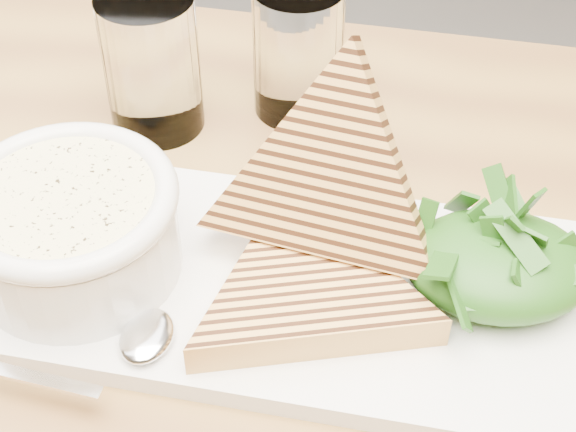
# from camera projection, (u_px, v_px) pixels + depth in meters

# --- Properties ---
(table_top) EXTENTS (1.25, 0.92, 0.04)m
(table_top) POSITION_uv_depth(u_px,v_px,m) (205.00, 384.00, 0.53)
(table_top) COLOR olive
(table_top) RESTS_ON ground
(platter) EXTENTS (0.41, 0.23, 0.01)m
(platter) POSITION_uv_depth(u_px,v_px,m) (286.00, 287.00, 0.55)
(platter) COLOR white
(platter) RESTS_ON table_top
(soup_bowl) EXTENTS (0.13, 0.13, 0.05)m
(soup_bowl) POSITION_uv_depth(u_px,v_px,m) (74.00, 237.00, 0.54)
(soup_bowl) COLOR white
(soup_bowl) RESTS_ON platter
(soup) EXTENTS (0.11, 0.11, 0.01)m
(soup) POSITION_uv_depth(u_px,v_px,m) (65.00, 200.00, 0.52)
(soup) COLOR beige
(soup) RESTS_ON soup_bowl
(bowl_rim) EXTENTS (0.13, 0.13, 0.01)m
(bowl_rim) POSITION_uv_depth(u_px,v_px,m) (64.00, 198.00, 0.52)
(bowl_rim) COLOR white
(bowl_rim) RESTS_ON soup_bowl
(sandwich_flat) EXTENTS (0.21, 0.21, 0.02)m
(sandwich_flat) POSITION_uv_depth(u_px,v_px,m) (307.00, 290.00, 0.53)
(sandwich_flat) COLOR gold
(sandwich_flat) RESTS_ON platter
(sandwich_lean) EXTENTS (0.21, 0.21, 0.20)m
(sandwich_lean) POSITION_uv_depth(u_px,v_px,m) (329.00, 181.00, 0.53)
(sandwich_lean) COLOR gold
(sandwich_lean) RESTS_ON sandwich_flat
(salad_base) EXTENTS (0.11, 0.09, 0.04)m
(salad_base) POSITION_uv_depth(u_px,v_px,m) (498.00, 265.00, 0.53)
(salad_base) COLOR #1A4311
(salad_base) RESTS_ON platter
(arugula_pile) EXTENTS (0.11, 0.10, 0.05)m
(arugula_pile) POSITION_uv_depth(u_px,v_px,m) (499.00, 259.00, 0.52)
(arugula_pile) COLOR #245815
(arugula_pile) RESTS_ON platter
(spoon_bowl) EXTENTS (0.04, 0.05, 0.01)m
(spoon_bowl) POSITION_uv_depth(u_px,v_px,m) (147.00, 336.00, 0.51)
(spoon_bowl) COLOR silver
(spoon_bowl) RESTS_ON platter
(spoon_handle) EXTENTS (0.10, 0.03, 0.00)m
(spoon_handle) POSITION_uv_depth(u_px,v_px,m) (16.00, 373.00, 0.49)
(spoon_handle) COLOR silver
(spoon_handle) RESTS_ON platter
(glass_near) EXTENTS (0.07, 0.07, 0.11)m
(glass_near) POSITION_uv_depth(u_px,v_px,m) (152.00, 64.00, 0.65)
(glass_near) COLOR white
(glass_near) RESTS_ON table_top
(glass_far) EXTENTS (0.07, 0.07, 0.10)m
(glass_far) POSITION_uv_depth(u_px,v_px,m) (298.00, 51.00, 0.66)
(glass_far) COLOR white
(glass_far) RESTS_ON table_top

